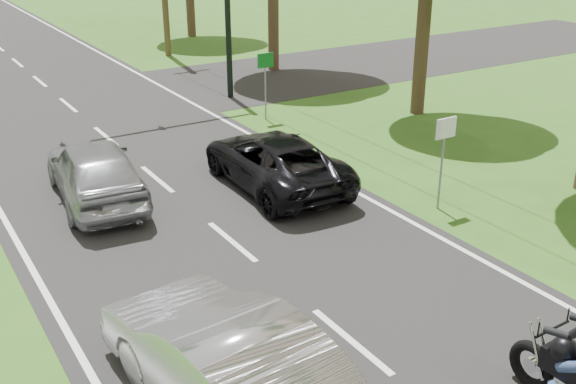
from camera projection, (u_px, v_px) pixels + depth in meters
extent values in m
plane|color=#2D5A19|center=(351.00, 341.00, 10.53)|extent=(140.00, 140.00, 0.00)
cube|color=black|center=(129.00, 156.00, 18.32)|extent=(8.00, 100.00, 0.01)
cube|color=black|center=(68.00, 105.00, 23.00)|extent=(60.00, 7.00, 0.01)
torus|color=black|center=(531.00, 365.00, 9.42)|extent=(0.17, 0.72, 0.72)
sphere|color=black|center=(564.00, 350.00, 8.87)|extent=(0.37, 0.37, 0.37)
cylinder|color=black|center=(552.00, 329.00, 8.97)|extent=(0.68, 0.05, 0.04)
imported|color=black|center=(275.00, 161.00, 16.12)|extent=(2.38, 4.75, 1.29)
imported|color=#ABABB0|center=(229.00, 367.00, 8.70)|extent=(2.04, 4.83, 1.55)
imported|color=gray|center=(95.00, 170.00, 15.28)|extent=(2.17, 4.47, 1.47)
cylinder|color=black|center=(228.00, 11.00, 22.81)|extent=(0.20, 0.20, 6.00)
cylinder|color=slate|center=(441.00, 167.00, 14.78)|extent=(0.05, 0.05, 2.00)
cube|color=silver|center=(446.00, 128.00, 14.40)|extent=(0.55, 0.04, 0.45)
cylinder|color=slate|center=(265.00, 89.00, 21.11)|extent=(0.05, 0.05, 2.00)
cube|color=#0C591E|center=(266.00, 60.00, 20.74)|extent=(0.55, 0.04, 0.45)
cylinder|color=#332316|center=(424.00, 22.00, 21.04)|extent=(0.44, 0.44, 5.88)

